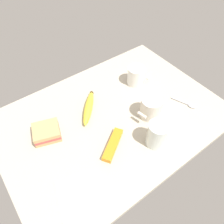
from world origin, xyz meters
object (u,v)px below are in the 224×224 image
Objects in this scene: glass_of_milk at (157,135)px; coffee_mug_milky at (136,75)px; coffee_mug_black at (151,108)px; spoon at (188,104)px; sandwich_main at (47,132)px; banana at (89,108)px; snack_bar at (113,145)px; paper_napkin at (80,196)px.

coffee_mug_milky is at bearing -117.82° from glass_of_milk.
spoon is at bearing 162.19° from coffee_mug_black.
banana is at bearing -175.58° from sandwich_main.
sandwich_main is at bearing -40.79° from glass_of_milk.
coffee_mug_milky is at bearing -176.31° from sandwich_main.
coffee_mug_black is 0.67× the size of banana.
coffee_mug_black is 0.76× the size of snack_bar.
sandwich_main is 0.85× the size of snack_bar.
spoon is 57.50cm from paper_napkin.
coffee_mug_black is 21.48cm from snack_bar.
coffee_mug_black is 1.03× the size of glass_of_milk.
banana reaches higher than snack_bar.
coffee_mug_black reaches higher than snack_bar.
glass_of_milk is (-30.77, 26.55, 2.65)cm from sandwich_main.
coffee_mug_black is 25.39cm from banana.
coffee_mug_black reaches higher than banana.
coffee_mug_black is at bearing -164.08° from paper_napkin.
banana is 35.64cm from paper_napkin.
coffee_mug_black reaches higher than spoon.
paper_napkin is at bearing 31.76° from coffee_mug_milky.
glass_of_milk reaches higher than coffee_mug_black.
coffee_mug_milky is at bearing -176.84° from banana.
glass_of_milk is 0.74× the size of snack_bar.
snack_bar is at bearing -156.23° from paper_napkin.
coffee_mug_black is at bearing -123.62° from glass_of_milk.
sandwich_main is 0.75× the size of banana.
coffee_mug_milky is 36.41cm from snack_bar.
sandwich_main is 59.13cm from spoon.
spoon is 0.83× the size of paper_napkin.
snack_bar is 20.90cm from paper_napkin.
glass_of_milk is at bearing -179.35° from paper_napkin.
coffee_mug_milky is at bearing -177.37° from snack_bar.
sandwich_main is at bearing -94.15° from paper_napkin.
glass_of_milk is 33.06cm from paper_napkin.
coffee_mug_milky reaches higher than snack_bar.
banana is at bearing -32.19° from spoon.
sandwich_main is 40.73cm from glass_of_milk.
coffee_mug_black is at bearing 154.45° from snack_bar.
banana is (18.62, -17.00, -2.99)cm from coffee_mug_black.
coffee_mug_black is 13.28cm from glass_of_milk.
coffee_mug_milky is 56.98cm from paper_napkin.
glass_of_milk reaches higher than coffee_mug_milky.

